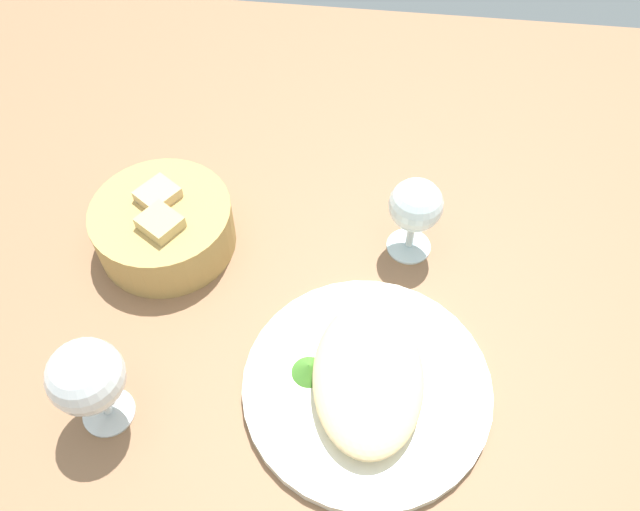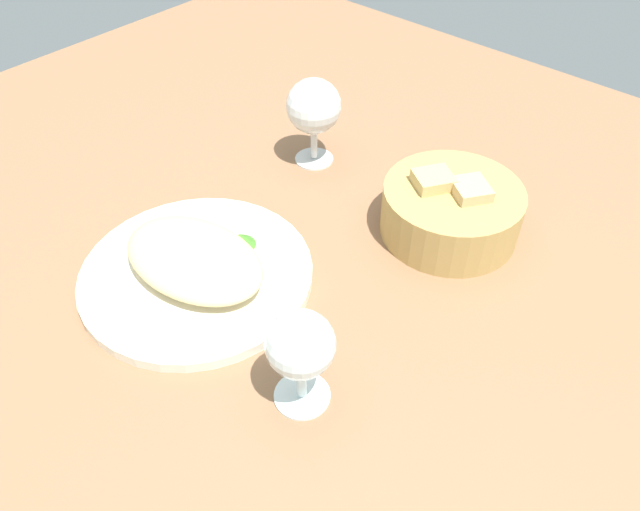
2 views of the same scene
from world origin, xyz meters
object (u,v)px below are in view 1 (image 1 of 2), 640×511
Objects in this scene: bread_basket at (164,226)px; wine_glass_far at (87,378)px; plate at (367,387)px; wine_glass_near at (415,208)px.

wine_glass_far reaches higher than bread_basket.
bread_basket is (17.55, 27.15, 2.80)cm from plate.
wine_glass_near reaches higher than bread_basket.
plate is at bearing 169.33° from wine_glass_near.
wine_glass_far is (-23.64, 0.50, 5.05)cm from bread_basket.
wine_glass_far is at bearing 130.21° from wine_glass_near.
wine_glass_far is at bearing 178.79° from bread_basket.
bread_basket is 1.37× the size of wine_glass_far.
plate is at bearing -122.88° from bread_basket.
plate is at bearing -77.59° from wine_glass_far.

